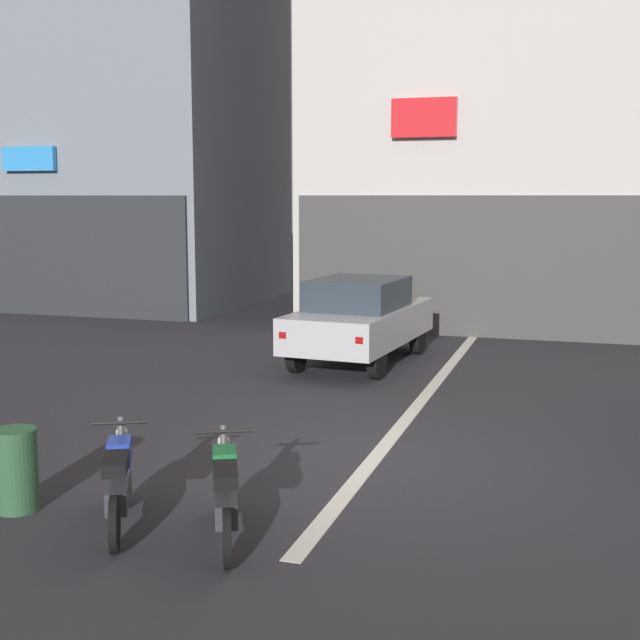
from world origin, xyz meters
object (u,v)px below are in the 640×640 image
motorcycle_green_row_left_mid (225,493)px  trash_bin (16,470)px  car_silver_crossing_near (360,317)px  motorcycle_blue_row_leftmost (119,482)px

motorcycle_green_row_left_mid → trash_bin: 2.35m
motorcycle_green_row_left_mid → car_silver_crossing_near: bearing=96.4°
trash_bin → car_silver_crossing_near: bearing=80.8°
motorcycle_blue_row_leftmost → motorcycle_green_row_left_mid: same height
car_silver_crossing_near → motorcycle_blue_row_leftmost: car_silver_crossing_near is taller
motorcycle_green_row_left_mid → motorcycle_blue_row_leftmost: bearing=-179.3°
trash_bin → motorcycle_blue_row_leftmost: bearing=-4.4°
car_silver_crossing_near → motorcycle_blue_row_leftmost: bearing=-90.9°
car_silver_crossing_near → motorcycle_green_row_left_mid: bearing=-83.6°
car_silver_crossing_near → trash_bin: car_silver_crossing_near is taller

